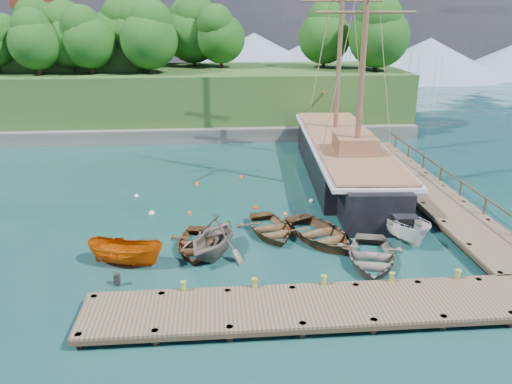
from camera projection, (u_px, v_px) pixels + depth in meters
ground at (266, 247)px, 26.36m from camera, size 160.00×160.00×0.00m
dock_near at (331, 306)px, 20.28m from camera, size 20.00×3.20×1.10m
dock_east at (424, 189)px, 33.67m from camera, size 3.20×24.00×1.10m
bollard_0 at (185, 303)px, 21.27m from camera, size 0.26×0.26×0.45m
bollard_1 at (254, 300)px, 21.50m from camera, size 0.26×0.26×0.45m
bollard_2 at (323, 297)px, 21.74m from camera, size 0.26×0.26×0.45m
bollard_3 at (390, 294)px, 21.97m from camera, size 0.26×0.26×0.45m
bollard_4 at (456, 291)px, 22.21m from camera, size 0.26×0.26×0.45m
rowboat_0 at (196, 250)px, 26.02m from camera, size 3.30×4.44×0.88m
rowboat_1 at (214, 254)px, 25.51m from camera, size 5.13×5.41×2.24m
rowboat_2 at (319, 240)px, 27.10m from camera, size 5.41×6.18×1.06m
rowboat_3 at (370, 263)px, 24.62m from camera, size 4.59×5.57×1.00m
rowboat_4 at (270, 234)px, 27.87m from camera, size 4.00×4.97×0.91m
motorboat_orange at (127, 265)px, 24.49m from camera, size 4.16×2.56×1.51m
cabin_boat_white at (400, 238)px, 27.40m from camera, size 2.65×4.73×1.72m
schooner at (343, 160)px, 37.45m from camera, size 6.61×28.67×21.20m
mooring_buoy_0 at (152, 214)px, 30.64m from camera, size 0.36×0.36×0.36m
mooring_buoy_1 at (190, 214)px, 30.66m from camera, size 0.31×0.31×0.31m
mooring_buoy_2 at (255, 209)px, 31.43m from camera, size 0.31×0.31×0.31m
mooring_buoy_3 at (311, 201)px, 32.61m from camera, size 0.32×0.32×0.32m
mooring_buoy_4 at (197, 184)px, 35.82m from camera, size 0.31×0.31×0.31m
mooring_buoy_5 at (241, 178)px, 37.23m from camera, size 0.35×0.35×0.35m
mooring_buoy_6 at (136, 196)px, 33.48m from camera, size 0.28×0.28×0.28m
mooring_buoy_7 at (285, 215)px, 30.50m from camera, size 0.30×0.30×0.30m
headland at (115, 73)px, 52.82m from camera, size 51.00×19.31×12.90m
distant_ridge at (250, 54)px, 90.75m from camera, size 117.00×40.00×10.00m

